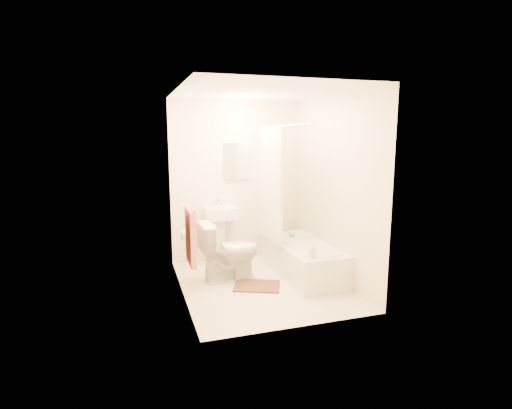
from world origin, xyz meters
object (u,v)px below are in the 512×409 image
object	(u,v)px
toilet	(229,251)
bath_mat	(257,286)
sink	(220,232)
bathtub	(303,259)
soap_bottle	(312,251)

from	to	relation	value
toilet	bath_mat	distance (m)	0.59
toilet	sink	xyz separation A→B (m)	(0.05, 0.74, 0.07)
sink	toilet	bearing A→B (deg)	-93.57
bathtub	soap_bottle	distance (m)	0.70
toilet	bathtub	size ratio (longest dim) A/B	0.52
soap_bottle	bath_mat	bearing A→B (deg)	148.73
soap_bottle	toilet	bearing A→B (deg)	139.66
toilet	bath_mat	xyz separation A→B (m)	(0.27, -0.37, -0.38)
sink	bath_mat	size ratio (longest dim) A/B	1.62
bathtub	bath_mat	xyz separation A→B (m)	(-0.75, -0.26, -0.21)
bathtub	toilet	bearing A→B (deg)	173.69
sink	soap_bottle	size ratio (longest dim) A/B	5.31
bath_mat	soap_bottle	size ratio (longest dim) A/B	3.28
bath_mat	soap_bottle	xyz separation A→B (m)	(0.59, -0.36, 0.51)
toilet	soap_bottle	distance (m)	1.13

